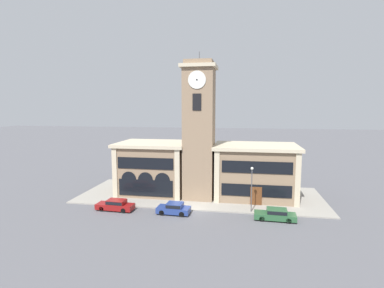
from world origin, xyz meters
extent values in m
plane|color=#56565B|center=(0.00, 0.00, 0.00)|extent=(300.00, 300.00, 0.00)
cube|color=gray|center=(0.00, 6.63, 0.07)|extent=(34.94, 13.26, 0.15)
cube|color=#897056|center=(0.00, 5.36, 9.11)|extent=(4.13, 4.13, 18.22)
cube|color=beige|center=(0.00, 5.36, 18.45)|extent=(4.83, 4.83, 0.45)
cube|color=#897056|center=(0.00, 5.36, 18.97)|extent=(3.80, 3.80, 0.60)
cylinder|color=#4C4C51|center=(0.00, 5.36, 19.87)|extent=(0.10, 0.10, 1.20)
cylinder|color=silver|center=(0.00, 3.25, 16.55)|extent=(2.34, 0.10, 2.34)
cylinder|color=black|center=(0.00, 3.18, 16.55)|extent=(0.19, 0.04, 0.19)
cylinder|color=silver|center=(-2.11, 5.36, 16.55)|extent=(0.10, 2.34, 2.34)
cylinder|color=black|center=(-2.18, 5.36, 16.55)|extent=(0.04, 0.19, 0.19)
cube|color=black|center=(0.00, 3.26, 13.68)|extent=(1.16, 0.10, 2.20)
cube|color=#897056|center=(-7.26, 7.28, 3.64)|extent=(9.79, 7.96, 7.29)
cube|color=beige|center=(-7.26, 7.28, 7.51)|extent=(10.49, 8.66, 0.45)
cube|color=beige|center=(-11.80, 3.24, 3.64)|extent=(0.70, 0.16, 7.29)
cube|color=beige|center=(-2.71, 3.24, 3.64)|extent=(0.70, 0.16, 7.29)
cube|color=black|center=(-7.26, 3.26, 5.25)|extent=(8.03, 0.10, 1.60)
cube|color=black|center=(-7.26, 3.26, 1.75)|extent=(7.83, 0.10, 2.33)
cylinder|color=black|center=(-9.71, 3.25, 2.91)|extent=(2.15, 0.06, 2.15)
cylinder|color=black|center=(-7.26, 3.25, 2.91)|extent=(2.15, 0.06, 2.15)
cylinder|color=black|center=(-4.81, 3.25, 2.91)|extent=(2.15, 0.06, 2.15)
cube|color=#897056|center=(7.92, 7.28, 3.61)|extent=(11.11, 7.96, 7.23)
cube|color=beige|center=(7.92, 7.28, 7.45)|extent=(11.81, 8.66, 0.45)
cube|color=beige|center=(2.71, 3.24, 3.61)|extent=(0.70, 0.16, 7.23)
cube|color=beige|center=(13.12, 3.24, 3.61)|extent=(0.70, 0.16, 7.23)
cube|color=black|center=(7.92, 3.26, 5.20)|extent=(9.11, 0.10, 1.59)
cube|color=#5B3319|center=(7.92, 3.25, 1.30)|extent=(1.50, 0.12, 2.60)
cube|color=black|center=(7.92, 3.26, 2.08)|extent=(9.11, 0.10, 1.62)
cube|color=maroon|center=(-9.75, -1.42, 0.51)|extent=(4.84, 1.94, 0.67)
cube|color=maroon|center=(-9.56, -1.43, 1.11)|extent=(2.36, 1.65, 0.54)
cube|color=black|center=(-9.56, -1.43, 1.11)|extent=(2.27, 1.68, 0.40)
cylinder|color=black|center=(-11.26, -2.10, 0.32)|extent=(0.64, 0.25, 0.63)
cylinder|color=black|center=(-11.20, -0.60, 0.32)|extent=(0.64, 0.25, 0.63)
cylinder|color=black|center=(-8.31, -2.24, 0.32)|extent=(0.64, 0.25, 0.63)
cylinder|color=black|center=(-8.24, -0.74, 0.32)|extent=(0.64, 0.25, 0.63)
cube|color=navy|center=(-2.15, -1.42, 0.52)|extent=(4.10, 2.07, 0.67)
cube|color=navy|center=(-1.99, -1.43, 1.12)|extent=(2.00, 1.79, 0.52)
cube|color=black|center=(-1.99, -1.43, 1.12)|extent=(1.93, 1.82, 0.39)
cylinder|color=black|center=(-3.43, -2.20, 0.33)|extent=(0.67, 0.25, 0.66)
cylinder|color=black|center=(-3.36, -0.53, 0.33)|extent=(0.67, 0.25, 0.66)
cylinder|color=black|center=(-0.95, -2.31, 0.33)|extent=(0.67, 0.25, 0.66)
cylinder|color=black|center=(-0.87, -0.64, 0.33)|extent=(0.67, 0.25, 0.66)
cube|color=#285633|center=(9.90, -1.42, 0.49)|extent=(4.81, 2.01, 0.63)
cube|color=#285633|center=(10.09, -1.43, 1.07)|extent=(2.34, 1.72, 0.54)
cube|color=black|center=(10.09, -1.43, 1.07)|extent=(2.25, 1.75, 0.40)
cylinder|color=black|center=(8.40, -2.14, 0.31)|extent=(0.63, 0.25, 0.62)
cylinder|color=black|center=(8.47, -0.56, 0.31)|extent=(0.63, 0.25, 0.62)
cylinder|color=black|center=(11.33, -2.27, 0.31)|extent=(0.63, 0.25, 0.62)
cylinder|color=black|center=(11.40, -0.70, 0.31)|extent=(0.63, 0.25, 0.62)
cylinder|color=#4C4C51|center=(7.24, 0.55, 2.78)|extent=(0.12, 0.12, 5.26)
sphere|color=silver|center=(7.24, 0.55, 5.59)|extent=(0.36, 0.36, 0.36)
camera|label=1|loc=(6.01, -35.93, 13.04)|focal=28.00mm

